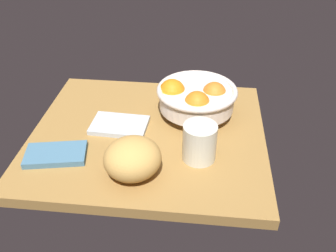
# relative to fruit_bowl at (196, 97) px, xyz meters

# --- Properties ---
(ground_plane) EXTENTS (0.65, 0.57, 0.03)m
(ground_plane) POSITION_rel_fruit_bowl_xyz_m (-0.13, -0.10, -0.08)
(ground_plane) COLOR olive
(fruit_bowl) EXTENTS (0.23, 0.23, 0.11)m
(fruit_bowl) POSITION_rel_fruit_bowl_xyz_m (0.00, 0.00, 0.00)
(fruit_bowl) COLOR silver
(fruit_bowl) RESTS_ON ground
(bread_loaf) EXTENTS (0.19, 0.19, 0.10)m
(bread_loaf) POSITION_rel_fruit_bowl_xyz_m (-0.14, -0.27, -0.01)
(bread_loaf) COLOR tan
(bread_loaf) RESTS_ON ground
(napkin_folded) EXTENTS (0.16, 0.11, 0.01)m
(napkin_folded) POSITION_rel_fruit_bowl_xyz_m (-0.21, -0.08, -0.06)
(napkin_folded) COLOR #B2BDC4
(napkin_folded) RESTS_ON ground
(napkin_spare) EXTENTS (0.17, 0.11, 0.02)m
(napkin_spare) POSITION_rel_fruit_bowl_xyz_m (-0.34, -0.23, -0.05)
(napkin_spare) COLOR teal
(napkin_spare) RESTS_ON ground
(mug) EXTENTS (0.08, 0.13, 0.10)m
(mug) POSITION_rel_fruit_bowl_xyz_m (0.02, -0.19, -0.01)
(mug) COLOR silver
(mug) RESTS_ON ground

